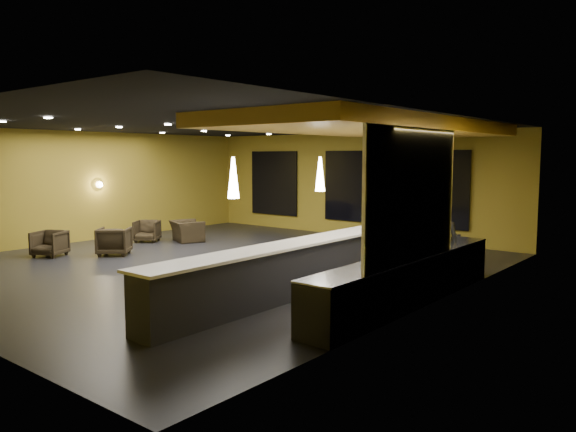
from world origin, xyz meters
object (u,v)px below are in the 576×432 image
Objects in this scene: bar_stool_2 at (274,264)px; pendant_1 at (320,174)px; bar_stool_4 at (365,243)px; staff_b at (445,239)px; pendant_2 at (382,171)px; bar_stool_0 at (139,293)px; armchair_a at (50,244)px; armchair_b at (114,241)px; prep_counter at (408,281)px; column at (412,193)px; staff_a at (398,241)px; armchair_d at (187,231)px; bar_stool_3 at (327,250)px; pendant_0 at (233,178)px; bar_stool_1 at (220,277)px; armchair_c at (147,231)px; staff_c at (439,238)px; bar_counter at (305,268)px.

pendant_1 is at bearing 36.78° from bar_stool_2.
staff_b is at bearing 6.77° from bar_stool_4.
pendant_2 is 0.96× the size of bar_stool_0.
armchair_a is at bearing -157.47° from staff_b.
staff_b is at bearing 59.76° from bar_stool_2.
bar_stool_2 is at bearing 136.94° from armchair_b.
prep_counter reaches higher than armchair_a.
staff_a is at bearing -70.08° from column.
bar_stool_2 reaches higher than armchair_d.
prep_counter reaches higher than bar_stool_3.
armchair_a is 1.70m from armchair_b.
prep_counter is 2.19m from staff_a.
prep_counter is 8.57× the size of pendant_1.
bar_stool_1 is at bearing 153.62° from pendant_0.
bar_stool_3 is (-0.75, -2.76, -1.21)m from column.
pendant_1 is at bearing 71.16° from bar_stool_1.
bar_stool_4 is at bearing 152.27° from pendant_2.
staff_b is (1.37, 3.08, -1.55)m from pendant_1.
bar_stool_4 is (6.36, 0.36, 0.20)m from armchair_d.
armchair_c is at bearing -99.70° from armchair_b.
bar_stool_4 is at bearing 102.91° from pendant_1.
staff_c is 2.54m from bar_stool_3.
staff_b is (1.37, -1.02, -0.95)m from column.
armchair_d is 6.37m from bar_stool_3.
armchair_c reaches higher than armchair_d.
staff_c is 2.22× the size of bar_stool_4.
pendant_2 is (0.00, 3.00, 1.85)m from bar_counter.
armchair_d is at bearing 5.04° from armchair_c.
column is at bearing 138.64° from staff_b.
armchair_d is at bearing 134.17° from bar_stool_0.
bar_stool_3 is (-0.75, 1.84, 0.04)m from bar_counter.
column is at bearing 9.78° from armchair_a.
staff_c is at bearing 71.28° from pendant_0.
column is 1.95m from staff_b.
bar_counter is 8.23m from armchair_c.
bar_counter is 11.43× the size of pendant_1.
bar_stool_3 reaches higher than armchair_c.
staff_b is 1.88× the size of bar_stool_3.
pendant_0 is 0.44× the size of staff_b.
column reaches higher than bar_stool_0.
bar_stool_2 is at bearing -99.24° from column.
staff_a is at bearing 154.92° from armchair_b.
bar_stool_3 is (-2.12, -1.75, -0.25)m from staff_b.
bar_counter is at bearing -95.96° from staff_a.
staff_c is 6.53m from bar_stool_0.
prep_counter is 7.20× the size of bar_stool_4.
armchair_d is at bearing 169.64° from bar_stool_3.
prep_counter is at bearing 52.42° from bar_stool_0.
pendant_2 is 8.24m from armchair_c.
pendant_2 is at bearing 162.04° from armchair_b.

